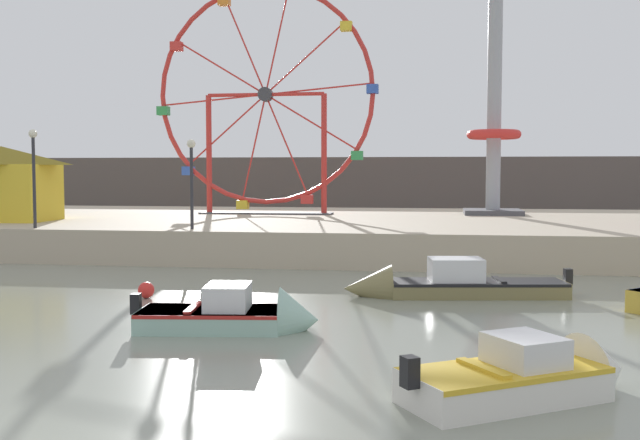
# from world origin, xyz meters

# --- Properties ---
(quay_promenade) EXTENTS (110.00, 18.26, 1.29)m
(quay_promenade) POSITION_xyz_m (0.00, 27.91, 0.64)
(quay_promenade) COLOR #B7A88E
(quay_promenade) RESTS_ON ground_plane
(distant_town_skyline) EXTENTS (140.00, 3.00, 4.40)m
(distant_town_skyline) POSITION_xyz_m (0.00, 46.84, 2.20)
(distant_town_skyline) COLOR #564C47
(distant_town_skyline) RESTS_ON ground_plane
(motorboat_white_red_stripe) EXTENTS (3.95, 3.19, 1.35)m
(motorboat_white_red_stripe) POSITION_xyz_m (7.26, 4.75, 0.33)
(motorboat_white_red_stripe) COLOR silver
(motorboat_white_red_stripe) RESTS_ON ground_plane
(motorboat_seafoam) EXTENTS (4.14, 1.91, 1.47)m
(motorboat_seafoam) POSITION_xyz_m (1.61, 8.79, 0.30)
(motorboat_seafoam) COLOR #93BCAD
(motorboat_seafoam) RESTS_ON ground_plane
(motorboat_olive_wood) EXTENTS (6.30, 2.25, 1.49)m
(motorboat_olive_wood) POSITION_xyz_m (5.75, 13.87, 0.31)
(motorboat_olive_wood) COLOR olive
(motorboat_olive_wood) RESTS_ON ground_plane
(ferris_wheel_red_frame) EXTENTS (11.17, 1.20, 11.37)m
(ferris_wheel_red_frame) POSITION_xyz_m (-2.71, 29.90, 7.00)
(ferris_wheel_red_frame) COLOR red
(ferris_wheel_red_frame) RESTS_ON quay_promenade
(drop_tower_steel_tower) EXTENTS (2.80, 2.80, 14.75)m
(drop_tower_steel_tower) POSITION_xyz_m (8.46, 31.26, 6.93)
(drop_tower_steel_tower) COLOR #999EA3
(drop_tower_steel_tower) RESTS_ON quay_promenade
(carnival_booth_yellow_awning) EXTENTS (4.69, 3.24, 3.21)m
(carnival_booth_yellow_awning) POSITION_xyz_m (-12.80, 23.12, 2.96)
(carnival_booth_yellow_awning) COLOR yellow
(carnival_booth_yellow_awning) RESTS_ON quay_promenade
(promenade_lamp_near) EXTENTS (0.32, 0.32, 3.70)m
(promenade_lamp_near) POSITION_xyz_m (-9.21, 19.41, 3.72)
(promenade_lamp_near) COLOR #2D2D33
(promenade_lamp_near) RESTS_ON quay_promenade
(promenade_lamp_far) EXTENTS (0.32, 0.32, 3.31)m
(promenade_lamp_far) POSITION_xyz_m (-3.22, 19.85, 3.50)
(promenade_lamp_far) COLOR #2D2D33
(promenade_lamp_far) RESTS_ON quay_promenade
(mooring_buoy_orange) EXTENTS (0.44, 0.44, 0.44)m
(mooring_buoy_orange) POSITION_xyz_m (-2.03, 12.35, 0.22)
(mooring_buoy_orange) COLOR red
(mooring_buoy_orange) RESTS_ON ground_plane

